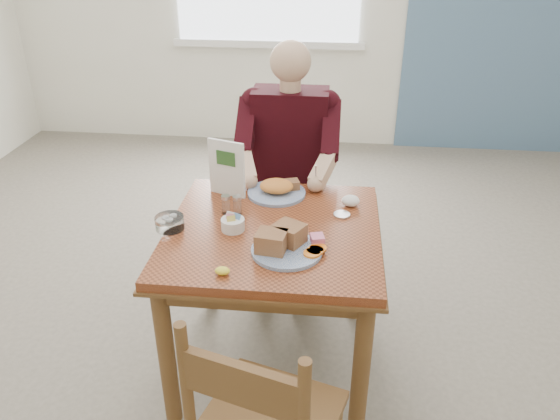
# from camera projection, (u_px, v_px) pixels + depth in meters

# --- Properties ---
(floor) EXTENTS (6.00, 6.00, 0.00)m
(floor) POSITION_uv_depth(u_px,v_px,m) (274.00, 360.00, 2.68)
(floor) COLOR #5F584D
(floor) RESTS_ON ground
(lemon_wedge) EXTENTS (0.06, 0.04, 0.03)m
(lemon_wedge) POSITION_uv_depth(u_px,v_px,m) (222.00, 271.00, 2.01)
(lemon_wedge) COLOR yellow
(lemon_wedge) RESTS_ON table
(napkin) EXTENTS (0.09, 0.07, 0.05)m
(napkin) POSITION_uv_depth(u_px,v_px,m) (351.00, 201.00, 2.49)
(napkin) COLOR white
(napkin) RESTS_ON table
(metal_dish) EXTENTS (0.09, 0.09, 0.01)m
(metal_dish) POSITION_uv_depth(u_px,v_px,m) (342.00, 215.00, 2.41)
(metal_dish) COLOR silver
(metal_dish) RESTS_ON table
(table) EXTENTS (0.92, 0.92, 0.75)m
(table) POSITION_uv_depth(u_px,v_px,m) (273.00, 250.00, 2.37)
(table) COLOR brown
(table) RESTS_ON ground
(chair_far) EXTENTS (0.42, 0.42, 0.95)m
(chair_far) POSITION_uv_depth(u_px,v_px,m) (290.00, 200.00, 3.15)
(chair_far) COLOR brown
(chair_far) RESTS_ON ground
(diner) EXTENTS (0.53, 0.56, 1.39)m
(diner) POSITION_uv_depth(u_px,v_px,m) (289.00, 152.00, 2.91)
(diner) COLOR gray
(diner) RESTS_ON chair_far
(near_plate) EXTENTS (0.35, 0.35, 0.09)m
(near_plate) POSITION_uv_depth(u_px,v_px,m) (285.00, 243.00, 2.15)
(near_plate) COLOR white
(near_plate) RESTS_ON table
(far_plate) EXTENTS (0.35, 0.35, 0.07)m
(far_plate) POSITION_uv_depth(u_px,v_px,m) (278.00, 189.00, 2.59)
(far_plate) COLOR white
(far_plate) RESTS_ON table
(caddy) EXTENTS (0.12, 0.12, 0.07)m
(caddy) POSITION_uv_depth(u_px,v_px,m) (233.00, 224.00, 2.29)
(caddy) COLOR white
(caddy) RESTS_ON table
(shakers) EXTENTS (0.09, 0.04, 0.09)m
(shakers) POSITION_uv_depth(u_px,v_px,m) (232.00, 205.00, 2.41)
(shakers) COLOR white
(shakers) RESTS_ON table
(creamer) EXTENTS (0.16, 0.16, 0.06)m
(creamer) POSITION_uv_depth(u_px,v_px,m) (170.00, 222.00, 2.30)
(creamer) COLOR white
(creamer) RESTS_ON table
(menu) EXTENTS (0.18, 0.07, 0.27)m
(menu) POSITION_uv_depth(u_px,v_px,m) (227.00, 168.00, 2.54)
(menu) COLOR white
(menu) RESTS_ON table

